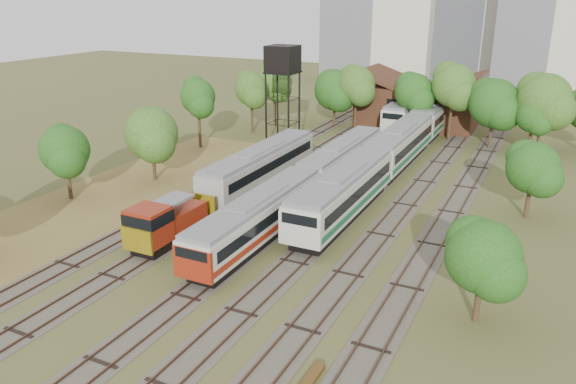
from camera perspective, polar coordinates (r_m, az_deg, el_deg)
The scene contains 13 objects.
ground at distance 32.75m, azimuth -10.82°, elevation -13.82°, with size 240.00×240.00×0.00m, color #475123.
dry_grass_patch at distance 49.20m, azimuth -22.25°, elevation -3.17°, with size 14.00×60.00×0.04m, color brown.
tracks at distance 52.82m, azimuth 4.84°, elevation -0.15°, with size 24.60×80.00×0.19m.
railcar_red_set at distance 49.46m, azimuth 1.87°, elevation 0.76°, with size 2.87×34.58×3.54m.
railcar_green_set at distance 62.59m, azimuth 11.32°, elevation 4.70°, with size 3.25×52.08×4.03m.
railcar_rear at distance 81.24m, azimuth 12.13°, elevation 8.01°, with size 3.19×16.08×3.95m.
shunter_locomotive at distance 42.68m, azimuth -12.44°, elevation -3.15°, with size 2.67×8.10×3.49m.
old_grey_coach at distance 54.18m, azimuth -2.78°, elevation 2.66°, with size 3.05×18.00×3.78m.
water_tower at distance 67.37m, azimuth -0.55°, elevation 13.08°, with size 3.49×3.49×12.06m.
maintenance_shed at distance 82.81m, azimuth 13.20°, elevation 8.73°, with size 16.45×11.55×7.58m.
tree_band_left at distance 52.65m, azimuth -19.97°, elevation 4.31°, with size 8.13×55.06×8.31m.
tree_band_far at distance 73.81m, azimuth 14.42°, elevation 9.66°, with size 43.99×9.28×9.62m.
tree_band_right at distance 48.86m, azimuth 22.57°, elevation 2.03°, with size 5.56×42.32×6.64m.
Camera 1 is at (17.17, -21.41, 17.87)m, focal length 35.00 mm.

